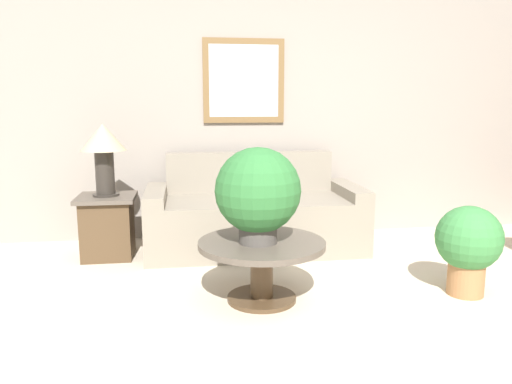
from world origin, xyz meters
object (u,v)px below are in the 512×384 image
side_table (108,226)px  table_lamp (103,146)px  coffee_table (262,257)px  couch_main (254,217)px  potted_plant_floor (468,244)px  potted_plant_on_table (258,192)px

side_table → table_lamp: (-0.00, 0.00, 0.70)m
coffee_table → table_lamp: bearing=135.3°
side_table → table_lamp: 0.70m
couch_main → table_lamp: (-1.32, -0.08, 0.69)m
couch_main → potted_plant_floor: couch_main is taller
couch_main → coffee_table: couch_main is taller
potted_plant_on_table → potted_plant_floor: potted_plant_on_table is taller
coffee_table → potted_plant_floor: (1.46, -0.10, 0.07)m
couch_main → coffee_table: 1.26m
table_lamp → potted_plant_on_table: 1.69m
side_table → table_lamp: size_ratio=0.88×
couch_main → coffee_table: size_ratio=2.27×
coffee_table → table_lamp: table_lamp is taller
coffee_table → side_table: size_ratio=1.58×
coffee_table → side_table: 1.68m
couch_main → potted_plant_on_table: bearing=-96.9°
potted_plant_floor → table_lamp: bearing=154.3°
side_table → potted_plant_on_table: potted_plant_on_table is taller
table_lamp → couch_main: bearing=3.3°
couch_main → potted_plant_floor: (1.34, -1.36, 0.08)m
couch_main → table_lamp: 1.49m
coffee_table → potted_plant_on_table: size_ratio=1.35×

